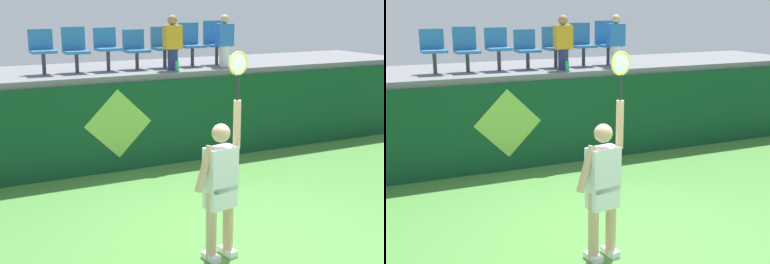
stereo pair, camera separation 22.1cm
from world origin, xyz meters
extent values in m
plane|color=#478438|center=(0.00, 0.00, 0.00)|extent=(40.00, 40.00, 0.00)
cube|color=#0F4223|center=(0.00, 3.74, 0.82)|extent=(12.98, 0.20, 1.64)
cube|color=slate|center=(0.00, 4.91, 1.70)|extent=(12.98, 2.44, 0.12)
cube|color=white|center=(-0.77, -0.15, 0.04)|extent=(0.16, 0.28, 0.08)
cube|color=white|center=(-0.51, -0.10, 0.04)|extent=(0.16, 0.28, 0.08)
cylinder|color=#DBAD84|center=(-0.77, -0.15, 0.44)|extent=(0.13, 0.13, 0.88)
cylinder|color=#DBAD84|center=(-0.51, -0.10, 0.44)|extent=(0.13, 0.13, 0.88)
cube|color=white|center=(-0.64, -0.12, 0.80)|extent=(0.39, 0.28, 0.28)
cube|color=white|center=(-0.64, -0.12, 1.14)|extent=(0.41, 0.28, 0.53)
sphere|color=#DBAD84|center=(-0.64, -0.12, 1.57)|extent=(0.22, 0.22, 0.22)
cylinder|color=#DBAD84|center=(-0.87, -0.17, 1.18)|extent=(0.27, 0.13, 0.55)
cylinder|color=#DBAD84|center=(-0.40, -0.08, 1.64)|extent=(0.09, 0.09, 0.58)
cylinder|color=black|center=(-0.40, -0.08, 2.08)|extent=(0.03, 0.03, 0.30)
torus|color=gold|center=(-0.40, -0.08, 2.36)|extent=(0.28, 0.07, 0.28)
ellipsoid|color=silver|center=(-0.40, -0.08, 2.36)|extent=(0.24, 0.06, 0.24)
cylinder|color=#26B272|center=(0.58, 3.82, 1.86)|extent=(0.07, 0.07, 0.20)
cylinder|color=#38383D|center=(-1.78, 4.47, 1.95)|extent=(0.07, 0.07, 0.39)
cube|color=#2D70B2|center=(-1.78, 4.47, 2.17)|extent=(0.44, 0.42, 0.05)
cube|color=#2D70B2|center=(-1.78, 4.66, 2.38)|extent=(0.44, 0.04, 0.37)
cylinder|color=#38383D|center=(-1.18, 4.47, 1.94)|extent=(0.07, 0.07, 0.36)
cube|color=#2D70B2|center=(-1.18, 4.47, 2.14)|extent=(0.44, 0.42, 0.05)
cube|color=#2D70B2|center=(-1.18, 4.66, 2.38)|extent=(0.44, 0.04, 0.43)
cylinder|color=#38383D|center=(-0.57, 4.47, 1.95)|extent=(0.07, 0.07, 0.39)
cube|color=#2D70B2|center=(-0.57, 4.47, 2.18)|extent=(0.44, 0.42, 0.05)
cube|color=#2D70B2|center=(-0.57, 4.66, 2.39)|extent=(0.44, 0.04, 0.37)
cylinder|color=#38383D|center=(0.01, 4.47, 1.93)|extent=(0.07, 0.07, 0.33)
cube|color=#2D70B2|center=(0.01, 4.47, 2.12)|extent=(0.44, 0.42, 0.05)
cube|color=#2D70B2|center=(0.01, 4.66, 2.33)|extent=(0.44, 0.04, 0.38)
cylinder|color=#38383D|center=(0.60, 4.47, 1.94)|extent=(0.07, 0.07, 0.36)
cube|color=#2D70B2|center=(0.60, 4.47, 2.14)|extent=(0.44, 0.42, 0.05)
cube|color=#2D70B2|center=(0.60, 4.66, 2.37)|extent=(0.44, 0.04, 0.40)
cylinder|color=#38383D|center=(1.22, 4.47, 1.95)|extent=(0.07, 0.07, 0.38)
cube|color=#2D70B2|center=(1.22, 4.47, 2.17)|extent=(0.44, 0.42, 0.05)
cube|color=#2D70B2|center=(1.22, 4.66, 2.41)|extent=(0.44, 0.04, 0.44)
cylinder|color=#38383D|center=(1.79, 4.47, 1.95)|extent=(0.07, 0.07, 0.38)
cube|color=#2D70B2|center=(1.79, 4.47, 2.17)|extent=(0.44, 0.42, 0.05)
cube|color=#2D70B2|center=(1.79, 4.66, 2.43)|extent=(0.44, 0.04, 0.47)
cylinder|color=navy|center=(0.60, 4.08, 1.96)|extent=(0.20, 0.20, 0.41)
cube|color=orange|center=(0.60, 4.08, 2.39)|extent=(0.34, 0.20, 0.45)
sphere|color=#A87A56|center=(0.60, 4.08, 2.71)|extent=(0.19, 0.19, 0.19)
cylinder|color=white|center=(1.79, 4.15, 1.97)|extent=(0.20, 0.20, 0.42)
cube|color=blue|center=(1.79, 4.15, 2.40)|extent=(0.34, 0.20, 0.45)
sphere|color=#DBAD84|center=(1.79, 4.15, 2.71)|extent=(0.18, 0.18, 0.18)
cube|color=#0F4223|center=(-0.68, 3.63, 0.00)|extent=(0.90, 0.01, 0.00)
plane|color=#8CC64C|center=(-0.68, 3.63, 0.90)|extent=(1.27, 0.00, 1.27)
camera|label=1|loc=(-3.50, -5.27, 3.04)|focal=49.08mm
camera|label=2|loc=(-3.30, -5.37, 3.04)|focal=49.08mm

